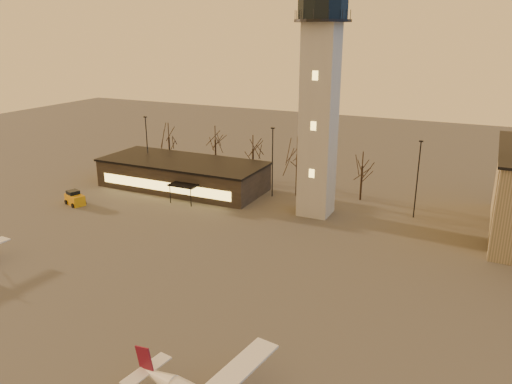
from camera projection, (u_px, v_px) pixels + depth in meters
ground at (194, 330)px, 40.31m from camera, size 220.00×220.00×0.00m
control_tower at (320, 88)px, 61.01m from camera, size 6.80×6.80×32.60m
terminal at (183, 174)px, 76.10m from camera, size 25.40×12.20×4.30m
light_poles at (323, 172)px, 65.04m from camera, size 58.50×12.25×10.14m
tree_row at (252, 146)px, 77.70m from camera, size 37.20×9.20×8.80m
service_cart at (75, 199)px, 69.19m from camera, size 3.43×2.74×1.94m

